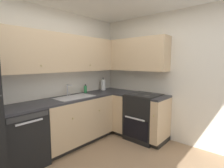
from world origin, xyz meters
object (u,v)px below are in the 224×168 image
dishwasher (22,138)px  oven_range (144,116)px  paper_towel_roll (103,85)px  soap_bottle (85,89)px

dishwasher → oven_range: 2.23m
oven_range → paper_towel_roll: paper_towel_roll is taller
soap_bottle → paper_towel_roll: paper_towel_roll is taller
dishwasher → paper_towel_roll: 2.02m
dishwasher → paper_towel_roll: (1.93, 0.16, 0.60)m
paper_towel_roll → soap_bottle: bearing=177.8°
dishwasher → oven_range: oven_range is taller
oven_range → soap_bottle: size_ratio=5.76×
soap_bottle → paper_towel_roll: size_ratio=0.61×
oven_range → paper_towel_roll: (-0.12, 1.04, 0.57)m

